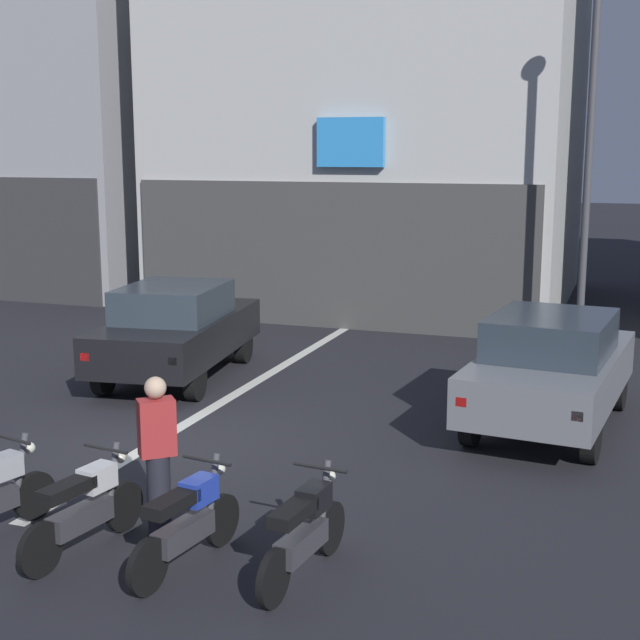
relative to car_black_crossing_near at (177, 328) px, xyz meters
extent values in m
plane|color=#232328|center=(1.37, -3.04, -0.89)|extent=(120.00, 120.00, 0.00)
cube|color=silver|center=(1.37, 2.96, -0.88)|extent=(0.20, 18.00, 0.01)
cube|color=#9E9EA3|center=(-10.09, 9.56, 5.80)|extent=(10.07, 7.65, 13.37)
cube|color=silver|center=(0.96, 9.56, 4.37)|extent=(9.54, 8.81, 10.51)
cube|color=#454543|center=(0.96, 5.11, 0.71)|extent=(9.16, 0.10, 3.20)
cube|color=#3399F2|center=(1.50, 5.04, 3.16)|extent=(1.47, 0.16, 1.03)
cylinder|color=black|center=(-0.94, 1.23, -0.57)|extent=(0.26, 0.66, 0.64)
cylinder|color=black|center=(0.59, 1.43, -0.57)|extent=(0.26, 0.66, 0.64)
cylinder|color=black|center=(-0.60, -1.35, -0.57)|extent=(0.26, 0.66, 0.64)
cylinder|color=black|center=(0.93, -1.15, -0.57)|extent=(0.26, 0.66, 0.64)
cube|color=black|center=(-0.01, 0.04, -0.14)|extent=(2.28, 4.29, 0.66)
cube|color=#2D3842|center=(0.01, -0.11, 0.47)|extent=(1.79, 2.15, 0.56)
cube|color=red|center=(-0.44, -2.06, -0.09)|extent=(0.15, 0.08, 0.12)
cube|color=red|center=(0.96, -1.87, -0.09)|extent=(0.15, 0.08, 0.12)
cylinder|color=black|center=(5.67, 0.73, -0.57)|extent=(0.25, 0.66, 0.64)
cylinder|color=black|center=(7.21, 0.57, -0.57)|extent=(0.25, 0.66, 0.64)
cylinder|color=black|center=(5.40, -1.86, -0.57)|extent=(0.25, 0.66, 0.64)
cylinder|color=black|center=(6.94, -2.02, -0.57)|extent=(0.25, 0.66, 0.64)
cube|color=slate|center=(6.31, -0.65, -0.14)|extent=(2.17, 4.26, 0.66)
cube|color=#2D3842|center=(6.29, -0.80, 0.47)|extent=(1.74, 2.12, 0.56)
cube|color=red|center=(5.40, -2.58, -0.09)|extent=(0.15, 0.07, 0.12)
cube|color=red|center=(6.80, -2.73, -0.09)|extent=(0.15, 0.07, 0.12)
cylinder|color=black|center=(3.82, 8.70, -0.57)|extent=(0.20, 0.65, 0.64)
cylinder|color=black|center=(2.27, 8.76, -0.57)|extent=(0.20, 0.65, 0.64)
cylinder|color=black|center=(3.92, 11.29, -0.57)|extent=(0.20, 0.65, 0.64)
cylinder|color=black|center=(2.37, 11.35, -0.57)|extent=(0.20, 0.65, 0.64)
cube|color=silver|center=(3.09, 10.02, -0.14)|extent=(1.92, 4.17, 0.66)
cube|color=#2D3842|center=(3.10, 10.17, 0.47)|extent=(1.62, 2.03, 0.56)
cube|color=red|center=(3.87, 12.02, -0.09)|extent=(0.14, 0.07, 0.12)
cube|color=red|center=(2.47, 12.07, -0.09)|extent=(0.14, 0.07, 0.12)
cylinder|color=#47474C|center=(6.41, 3.76, 2.35)|extent=(0.14, 0.14, 6.46)
cylinder|color=black|center=(1.46, -5.83, -0.63)|extent=(0.19, 0.52, 0.52)
cube|color=#B2B5BA|center=(1.37, -6.18, -0.19)|extent=(0.30, 0.40, 0.24)
cylinder|color=#4C4C51|center=(1.42, -5.97, -0.25)|extent=(0.12, 0.25, 0.70)
cylinder|color=black|center=(1.40, -6.05, 0.07)|extent=(0.54, 0.17, 0.04)
sphere|color=silver|center=(1.45, -5.85, -0.09)|extent=(0.12, 0.12, 0.12)
cylinder|color=black|center=(2.51, -5.76, -0.63)|extent=(0.15, 0.52, 0.52)
cylinder|color=black|center=(2.33, -6.90, -0.63)|extent=(0.15, 0.52, 0.52)
cube|color=#38383D|center=(2.42, -6.38, -0.52)|extent=(0.31, 0.76, 0.22)
cube|color=black|center=(2.39, -6.53, -0.17)|extent=(0.31, 0.63, 0.12)
cube|color=silver|center=(2.46, -6.12, -0.19)|extent=(0.27, 0.39, 0.24)
cylinder|color=#4C4C51|center=(2.49, -5.91, -0.25)|extent=(0.11, 0.25, 0.70)
cylinder|color=black|center=(2.48, -5.99, 0.07)|extent=(0.55, 0.12, 0.04)
sphere|color=silver|center=(2.51, -5.78, -0.09)|extent=(0.12, 0.12, 0.12)
cylinder|color=black|center=(3.61, -5.73, -0.63)|extent=(0.15, 0.52, 0.52)
cylinder|color=black|center=(3.44, -6.86, -0.63)|extent=(0.15, 0.52, 0.52)
cube|color=#38383D|center=(3.52, -6.34, -0.52)|extent=(0.31, 0.76, 0.22)
cube|color=black|center=(3.50, -6.50, -0.17)|extent=(0.31, 0.63, 0.12)
cube|color=#233DB7|center=(3.56, -6.09, -0.19)|extent=(0.27, 0.39, 0.24)
cylinder|color=#4C4C51|center=(3.59, -5.87, -0.25)|extent=(0.10, 0.25, 0.70)
cylinder|color=black|center=(3.58, -5.95, 0.07)|extent=(0.55, 0.12, 0.04)
sphere|color=silver|center=(3.61, -5.75, -0.09)|extent=(0.12, 0.12, 0.12)
cylinder|color=black|center=(4.69, -5.54, -0.63)|extent=(0.13, 0.52, 0.52)
cylinder|color=black|center=(4.57, -6.69, -0.63)|extent=(0.13, 0.52, 0.52)
cube|color=#38383D|center=(4.63, -6.16, -0.52)|extent=(0.28, 0.75, 0.22)
cube|color=black|center=(4.61, -6.32, -0.17)|extent=(0.28, 0.62, 0.12)
cube|color=black|center=(4.65, -5.91, -0.19)|extent=(0.26, 0.38, 0.24)
cylinder|color=#4C4C51|center=(4.68, -5.69, -0.25)|extent=(0.10, 0.24, 0.70)
cylinder|color=black|center=(4.67, -5.77, 0.07)|extent=(0.55, 0.09, 0.04)
sphere|color=silver|center=(4.69, -5.57, -0.09)|extent=(0.12, 0.12, 0.12)
cylinder|color=#23232D|center=(2.92, -5.74, -0.46)|extent=(0.24, 0.24, 0.86)
cube|color=#B22D2D|center=(2.92, -5.74, 0.26)|extent=(0.42, 0.40, 0.58)
sphere|color=beige|center=(2.92, -5.74, 0.67)|extent=(0.22, 0.22, 0.22)
camera|label=1|loc=(7.32, -13.22, 2.98)|focal=49.95mm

